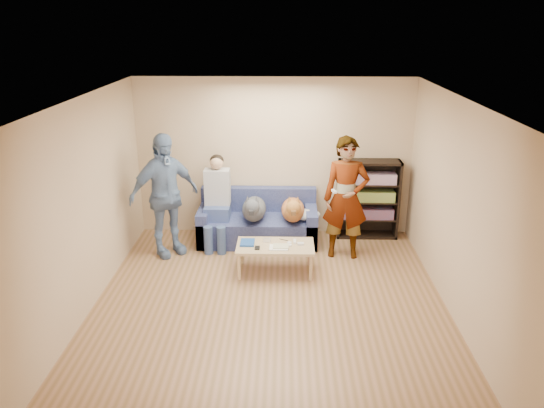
{
  "coord_description": "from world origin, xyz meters",
  "views": [
    {
      "loc": [
        0.18,
        -5.94,
        3.49
      ],
      "look_at": [
        0.0,
        1.2,
        0.95
      ],
      "focal_mm": 35.0,
      "sensor_mm": 36.0,
      "label": 1
    }
  ],
  "objects_px": {
    "person_standing_right": "(346,198)",
    "person_standing_left": "(164,195)",
    "camera_silver": "(267,240)",
    "dog_tan": "(293,210)",
    "notebook_blue": "(247,243)",
    "sofa": "(258,224)",
    "person_seated": "(217,198)",
    "bookshelf": "(368,197)",
    "dog_gray": "(254,209)",
    "coffee_table": "(275,248)"
  },
  "relations": [
    {
      "from": "person_standing_right",
      "to": "camera_silver",
      "type": "relative_size",
      "value": 16.9
    },
    {
      "from": "person_standing_right",
      "to": "notebook_blue",
      "type": "relative_size",
      "value": 7.15
    },
    {
      "from": "notebook_blue",
      "to": "dog_tan",
      "type": "distance_m",
      "value": 1.12
    },
    {
      "from": "person_standing_right",
      "to": "person_seated",
      "type": "distance_m",
      "value": 2.04
    },
    {
      "from": "sofa",
      "to": "dog_tan",
      "type": "xyz_separation_m",
      "value": [
        0.56,
        -0.21,
        0.33
      ]
    },
    {
      "from": "person_seated",
      "to": "bookshelf",
      "type": "xyz_separation_m",
      "value": [
        2.44,
        0.36,
        -0.09
      ]
    },
    {
      "from": "camera_silver",
      "to": "person_seated",
      "type": "relative_size",
      "value": 0.07
    },
    {
      "from": "sofa",
      "to": "coffee_table",
      "type": "height_order",
      "value": "sofa"
    },
    {
      "from": "notebook_blue",
      "to": "dog_tan",
      "type": "xyz_separation_m",
      "value": [
        0.66,
        0.88,
        0.18
      ]
    },
    {
      "from": "person_standing_left",
      "to": "sofa",
      "type": "bearing_deg",
      "value": -17.23
    },
    {
      "from": "person_seated",
      "to": "dog_tan",
      "type": "relative_size",
      "value": 1.28
    },
    {
      "from": "dog_tan",
      "to": "notebook_blue",
      "type": "bearing_deg",
      "value": -126.84
    },
    {
      "from": "dog_gray",
      "to": "person_standing_left",
      "type": "bearing_deg",
      "value": -165.76
    },
    {
      "from": "dog_tan",
      "to": "coffee_table",
      "type": "relative_size",
      "value": 1.04
    },
    {
      "from": "coffee_table",
      "to": "dog_gray",
      "type": "bearing_deg",
      "value": 111.01
    },
    {
      "from": "person_standing_right",
      "to": "bookshelf",
      "type": "xyz_separation_m",
      "value": [
        0.46,
        0.79,
        -0.25
      ]
    },
    {
      "from": "coffee_table",
      "to": "dog_tan",
      "type": "bearing_deg",
      "value": 74.35
    },
    {
      "from": "person_standing_right",
      "to": "person_standing_left",
      "type": "distance_m",
      "value": 2.72
    },
    {
      "from": "notebook_blue",
      "to": "bookshelf",
      "type": "xyz_separation_m",
      "value": [
        1.9,
        1.33,
        0.25
      ]
    },
    {
      "from": "person_standing_right",
      "to": "camera_silver",
      "type": "bearing_deg",
      "value": -154.13
    },
    {
      "from": "notebook_blue",
      "to": "dog_tan",
      "type": "height_order",
      "value": "dog_tan"
    },
    {
      "from": "person_standing_right",
      "to": "person_standing_left",
      "type": "xyz_separation_m",
      "value": [
        -2.72,
        0.01,
        0.02
      ]
    },
    {
      "from": "dog_tan",
      "to": "bookshelf",
      "type": "xyz_separation_m",
      "value": [
        1.24,
        0.45,
        0.07
      ]
    },
    {
      "from": "dog_tan",
      "to": "coffee_table",
      "type": "distance_m",
      "value": 1.0
    },
    {
      "from": "notebook_blue",
      "to": "sofa",
      "type": "xyz_separation_m",
      "value": [
        0.1,
        1.1,
        -0.15
      ]
    },
    {
      "from": "notebook_blue",
      "to": "coffee_table",
      "type": "bearing_deg",
      "value": -7.13
    },
    {
      "from": "bookshelf",
      "to": "person_standing_left",
      "type": "bearing_deg",
      "value": -166.18
    },
    {
      "from": "dog_gray",
      "to": "notebook_blue",
      "type": "bearing_deg",
      "value": -92.69
    },
    {
      "from": "person_standing_right",
      "to": "coffee_table",
      "type": "height_order",
      "value": "person_standing_right"
    },
    {
      "from": "person_seated",
      "to": "sofa",
      "type": "bearing_deg",
      "value": 11.17
    },
    {
      "from": "person_seated",
      "to": "person_standing_right",
      "type": "bearing_deg",
      "value": -12.16
    },
    {
      "from": "person_standing_right",
      "to": "camera_silver",
      "type": "xyz_separation_m",
      "value": [
        -1.16,
        -0.47,
        -0.48
      ]
    },
    {
      "from": "dog_gray",
      "to": "coffee_table",
      "type": "height_order",
      "value": "dog_gray"
    },
    {
      "from": "camera_silver",
      "to": "sofa",
      "type": "xyz_separation_m",
      "value": [
        -0.18,
        1.03,
        -0.16
      ]
    },
    {
      "from": "bookshelf",
      "to": "sofa",
      "type": "bearing_deg",
      "value": -172.6
    },
    {
      "from": "camera_silver",
      "to": "dog_tan",
      "type": "distance_m",
      "value": 0.91
    },
    {
      "from": "notebook_blue",
      "to": "dog_gray",
      "type": "relative_size",
      "value": 0.21
    },
    {
      "from": "camera_silver",
      "to": "dog_gray",
      "type": "bearing_deg",
      "value": 106.34
    },
    {
      "from": "person_standing_left",
      "to": "sofa",
      "type": "relative_size",
      "value": 1.0
    },
    {
      "from": "notebook_blue",
      "to": "dog_gray",
      "type": "bearing_deg",
      "value": 87.31
    },
    {
      "from": "camera_silver",
      "to": "bookshelf",
      "type": "xyz_separation_m",
      "value": [
        1.62,
        1.26,
        0.23
      ]
    },
    {
      "from": "person_standing_right",
      "to": "bookshelf",
      "type": "bearing_deg",
      "value": 63.72
    },
    {
      "from": "person_standing_left",
      "to": "dog_tan",
      "type": "height_order",
      "value": "person_standing_left"
    },
    {
      "from": "camera_silver",
      "to": "dog_gray",
      "type": "xyz_separation_m",
      "value": [
        -0.24,
        0.81,
        0.18
      ]
    },
    {
      "from": "dog_tan",
      "to": "camera_silver",
      "type": "bearing_deg",
      "value": -115.14
    },
    {
      "from": "person_standing_right",
      "to": "dog_tan",
      "type": "distance_m",
      "value": 0.91
    },
    {
      "from": "person_standing_right",
      "to": "dog_tan",
      "type": "bearing_deg",
      "value": 160.15
    },
    {
      "from": "person_standing_right",
      "to": "sofa",
      "type": "bearing_deg",
      "value": 161.36
    },
    {
      "from": "dog_tan",
      "to": "coffee_table",
      "type": "height_order",
      "value": "dog_tan"
    },
    {
      "from": "notebook_blue",
      "to": "person_standing_left",
      "type": "bearing_deg",
      "value": 156.81
    }
  ]
}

